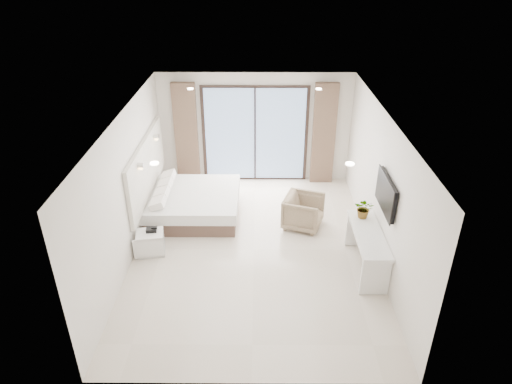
% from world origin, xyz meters
% --- Properties ---
extents(ground, '(6.20, 6.20, 0.00)m').
position_xyz_m(ground, '(0.00, 0.00, 0.00)').
color(ground, beige).
rests_on(ground, ground).
extents(room_shell, '(4.62, 6.22, 2.72)m').
position_xyz_m(room_shell, '(-0.20, 0.88, 1.58)').
color(room_shell, silver).
rests_on(room_shell, ground).
extents(bed, '(1.94, 1.85, 0.68)m').
position_xyz_m(bed, '(-1.34, 1.30, 0.29)').
color(bed, brown).
rests_on(bed, ground).
extents(nightstand, '(0.56, 0.49, 0.46)m').
position_xyz_m(nightstand, '(-1.97, -0.12, 0.23)').
color(nightstand, white).
rests_on(nightstand, ground).
extents(phone, '(0.21, 0.17, 0.07)m').
position_xyz_m(phone, '(-1.94, -0.06, 0.49)').
color(phone, black).
rests_on(phone, nightstand).
extents(console_desk, '(0.50, 1.60, 0.77)m').
position_xyz_m(console_desk, '(2.04, -0.56, 0.56)').
color(console_desk, white).
rests_on(console_desk, ground).
extents(plant, '(0.45, 0.48, 0.30)m').
position_xyz_m(plant, '(2.04, -0.04, 0.92)').
color(plant, '#33662D').
rests_on(plant, console_desk).
extents(armchair, '(0.91, 0.94, 0.77)m').
position_xyz_m(armchair, '(1.03, 0.86, 0.39)').
color(armchair, '#9B7D65').
rests_on(armchair, ground).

